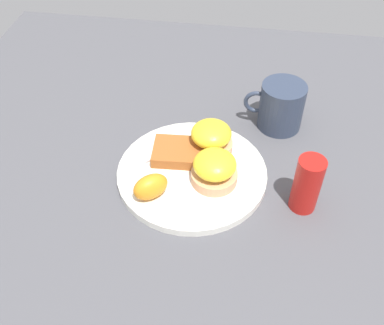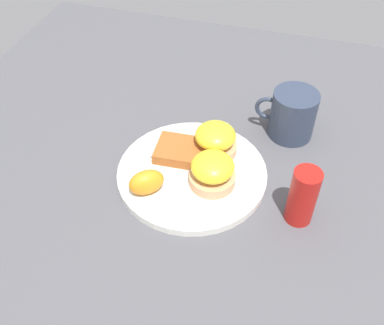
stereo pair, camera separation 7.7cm
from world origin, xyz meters
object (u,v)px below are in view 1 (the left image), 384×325
Objects in this scene: sandwich_benedict_left at (215,169)px; hashbrown_patty at (179,152)px; orange_wedge at (151,187)px; condiment_bottle at (307,184)px; cup at (281,106)px; sandwich_benedict_right at (211,138)px; fork at (182,143)px.

sandwich_benedict_left reaches higher than hashbrown_patty.
sandwich_benedict_left reaches higher than orange_wedge.
hashbrown_patty is at bearing -35.91° from sandwich_benedict_left.
condiment_bottle is at bearing 161.81° from hashbrown_patty.
sandwich_benedict_left is 0.09m from hashbrown_patty.
cup is 0.21m from condiment_bottle.
cup reaches higher than sandwich_benedict_left.
orange_wedge is 0.25m from condiment_bottle.
orange_wedge is at bearing 48.29° from cup.
hashbrown_patty is 0.23m from condiment_bottle.
sandwich_benedict_left is 0.68× the size of cup.
sandwich_benedict_left is 0.85× the size of hashbrown_patty.
condiment_bottle is at bearing 101.75° from cup.
sandwich_benedict_right is 0.77× the size of condiment_bottle.
orange_wedge is 0.58× the size of condiment_bottle.
fork is at bearing -102.58° from orange_wedge.
hashbrown_patty is 1.54× the size of orange_wedge.
hashbrown_patty is at bearing 36.71° from cup.
condiment_bottle reaches higher than fork.
condiment_bottle is at bearing 171.67° from sandwich_benedict_left.
orange_wedge reaches higher than fork.
fork is at bearing -25.45° from condiment_bottle.
cup is at bearing -139.12° from sandwich_benedict_right.
orange_wedge is 0.52× the size of cup.
condiment_bottle is at bearing 154.55° from fork.
hashbrown_patty is 0.55× the size of fork.
condiment_bottle reaches higher than sandwich_benedict_left.
condiment_bottle is (-0.04, 0.20, 0.00)m from cup.
sandwich_benedict_right is 0.19m from condiment_bottle.
sandwich_benedict_left is 0.08m from sandwich_benedict_right.
sandwich_benedict_right is 0.16m from cup.
sandwich_benedict_left is 0.11m from orange_wedge.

